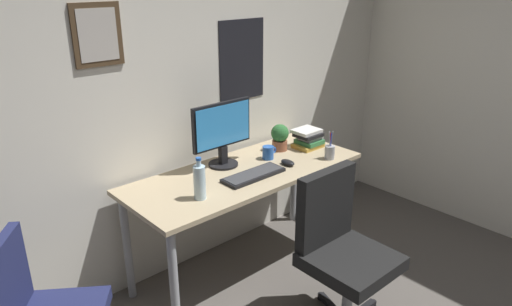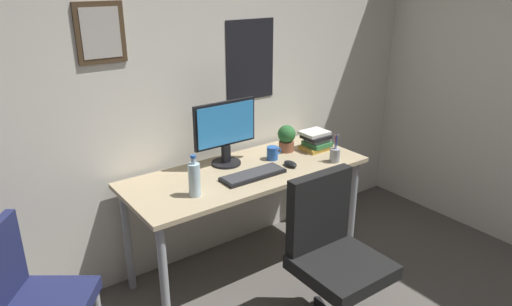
{
  "view_description": "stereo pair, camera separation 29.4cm",
  "coord_description": "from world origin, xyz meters",
  "px_view_note": "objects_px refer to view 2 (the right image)",
  "views": [
    {
      "loc": [
        -1.56,
        -0.39,
        1.97
      ],
      "look_at": [
        0.29,
        1.64,
        0.91
      ],
      "focal_mm": 32.75,
      "sensor_mm": 36.0,
      "label": 1
    },
    {
      "loc": [
        -1.33,
        -0.58,
        1.97
      ],
      "look_at": [
        0.29,
        1.64,
        0.91
      ],
      "focal_mm": 32.75,
      "sensor_mm": 36.0,
      "label": 2
    }
  ],
  "objects_px": {
    "coffee_mug_near": "(273,153)",
    "pen_cup": "(335,154)",
    "side_chair": "(30,297)",
    "monitor": "(225,130)",
    "keyboard": "(253,175)",
    "book_stack_left": "(316,141)",
    "computer_mouse": "(290,164)",
    "potted_plant": "(286,137)",
    "office_chair": "(332,250)",
    "water_bottle": "(194,179)"
  },
  "relations": [
    {
      "from": "coffee_mug_near",
      "to": "pen_cup",
      "type": "distance_m",
      "value": 0.43
    },
    {
      "from": "side_chair",
      "to": "monitor",
      "type": "xyz_separation_m",
      "value": [
        1.35,
        0.34,
        0.5
      ]
    },
    {
      "from": "keyboard",
      "to": "book_stack_left",
      "type": "height_order",
      "value": "book_stack_left"
    },
    {
      "from": "computer_mouse",
      "to": "potted_plant",
      "type": "relative_size",
      "value": 0.56
    },
    {
      "from": "book_stack_left",
      "to": "potted_plant",
      "type": "bearing_deg",
      "value": 153.47
    },
    {
      "from": "coffee_mug_near",
      "to": "book_stack_left",
      "type": "bearing_deg",
      "value": -4.58
    },
    {
      "from": "office_chair",
      "to": "keyboard",
      "type": "relative_size",
      "value": 2.21
    },
    {
      "from": "monitor",
      "to": "coffee_mug_near",
      "type": "relative_size",
      "value": 3.95
    },
    {
      "from": "keyboard",
      "to": "book_stack_left",
      "type": "relative_size",
      "value": 2.13
    },
    {
      "from": "keyboard",
      "to": "potted_plant",
      "type": "distance_m",
      "value": 0.53
    },
    {
      "from": "office_chair",
      "to": "keyboard",
      "type": "distance_m",
      "value": 0.7
    },
    {
      "from": "monitor",
      "to": "computer_mouse",
      "type": "bearing_deg",
      "value": -42.11
    },
    {
      "from": "side_chair",
      "to": "water_bottle",
      "type": "height_order",
      "value": "water_bottle"
    },
    {
      "from": "water_bottle",
      "to": "coffee_mug_near",
      "type": "distance_m",
      "value": 0.74
    },
    {
      "from": "keyboard",
      "to": "potted_plant",
      "type": "bearing_deg",
      "value": 26.59
    },
    {
      "from": "office_chair",
      "to": "book_stack_left",
      "type": "height_order",
      "value": "office_chair"
    },
    {
      "from": "coffee_mug_near",
      "to": "book_stack_left",
      "type": "distance_m",
      "value": 0.38
    },
    {
      "from": "water_bottle",
      "to": "coffee_mug_near",
      "type": "bearing_deg",
      "value": 14.47
    },
    {
      "from": "computer_mouse",
      "to": "water_bottle",
      "type": "bearing_deg",
      "value": -179.07
    },
    {
      "from": "office_chair",
      "to": "side_chair",
      "type": "height_order",
      "value": "office_chair"
    },
    {
      "from": "office_chair",
      "to": "potted_plant",
      "type": "bearing_deg",
      "value": 66.07
    },
    {
      "from": "keyboard",
      "to": "water_bottle",
      "type": "height_order",
      "value": "water_bottle"
    },
    {
      "from": "coffee_mug_near",
      "to": "pen_cup",
      "type": "xyz_separation_m",
      "value": [
        0.31,
        -0.29,
        0.01
      ]
    },
    {
      "from": "keyboard",
      "to": "water_bottle",
      "type": "distance_m",
      "value": 0.44
    },
    {
      "from": "monitor",
      "to": "water_bottle",
      "type": "relative_size",
      "value": 1.82
    },
    {
      "from": "water_bottle",
      "to": "computer_mouse",
      "type": "bearing_deg",
      "value": 0.93
    },
    {
      "from": "monitor",
      "to": "book_stack_left",
      "type": "relative_size",
      "value": 2.28
    },
    {
      "from": "office_chair",
      "to": "monitor",
      "type": "distance_m",
      "value": 1.05
    },
    {
      "from": "keyboard",
      "to": "book_stack_left",
      "type": "bearing_deg",
      "value": 11.26
    },
    {
      "from": "office_chair",
      "to": "computer_mouse",
      "type": "bearing_deg",
      "value": 70.42
    },
    {
      "from": "pen_cup",
      "to": "book_stack_left",
      "type": "height_order",
      "value": "pen_cup"
    },
    {
      "from": "office_chair",
      "to": "potted_plant",
      "type": "relative_size",
      "value": 4.87
    },
    {
      "from": "potted_plant",
      "to": "keyboard",
      "type": "bearing_deg",
      "value": -153.41
    },
    {
      "from": "computer_mouse",
      "to": "water_bottle",
      "type": "xyz_separation_m",
      "value": [
        -0.73,
        -0.01,
        0.09
      ]
    },
    {
      "from": "keyboard",
      "to": "pen_cup",
      "type": "relative_size",
      "value": 2.15
    },
    {
      "from": "keyboard",
      "to": "pen_cup",
      "type": "xyz_separation_m",
      "value": [
        0.6,
        -0.12,
        0.04
      ]
    },
    {
      "from": "computer_mouse",
      "to": "water_bottle",
      "type": "distance_m",
      "value": 0.74
    },
    {
      "from": "monitor",
      "to": "coffee_mug_near",
      "type": "xyz_separation_m",
      "value": [
        0.31,
        -0.12,
        -0.19
      ]
    },
    {
      "from": "keyboard",
      "to": "coffee_mug_near",
      "type": "relative_size",
      "value": 3.69
    },
    {
      "from": "keyboard",
      "to": "potted_plant",
      "type": "xyz_separation_m",
      "value": [
        0.46,
        0.23,
        0.09
      ]
    },
    {
      "from": "side_chair",
      "to": "keyboard",
      "type": "bearing_deg",
      "value": 2.43
    },
    {
      "from": "book_stack_left",
      "to": "office_chair",
      "type": "bearing_deg",
      "value": -127.03
    },
    {
      "from": "computer_mouse",
      "to": "coffee_mug_near",
      "type": "height_order",
      "value": "coffee_mug_near"
    },
    {
      "from": "monitor",
      "to": "potted_plant",
      "type": "bearing_deg",
      "value": -5.81
    },
    {
      "from": "monitor",
      "to": "coffee_mug_near",
      "type": "distance_m",
      "value": 0.38
    },
    {
      "from": "side_chair",
      "to": "keyboard",
      "type": "xyz_separation_m",
      "value": [
        1.38,
        0.06,
        0.27
      ]
    },
    {
      "from": "office_chair",
      "to": "coffee_mug_near",
      "type": "bearing_deg",
      "value": 75.33
    },
    {
      "from": "office_chair",
      "to": "computer_mouse",
      "type": "height_order",
      "value": "office_chair"
    },
    {
      "from": "book_stack_left",
      "to": "pen_cup",
      "type": "bearing_deg",
      "value": -104.46
    },
    {
      "from": "computer_mouse",
      "to": "potted_plant",
      "type": "height_order",
      "value": "potted_plant"
    }
  ]
}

